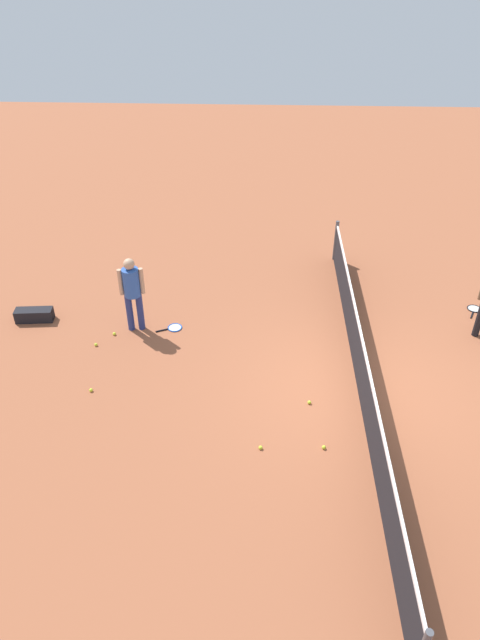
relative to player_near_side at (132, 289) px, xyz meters
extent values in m
plane|color=#9E5638|center=(1.73, 4.51, -1.01)|extent=(40.00, 40.00, 0.00)
cylinder|color=#4C4C51|center=(-3.27, 4.51, -0.47)|extent=(0.09, 0.09, 1.07)
cube|color=black|center=(1.73, 4.51, -0.55)|extent=(10.00, 0.02, 0.91)
cube|color=white|center=(1.73, 4.51, -0.07)|extent=(10.00, 0.04, 0.06)
cylinder|color=navy|center=(-0.02, 0.11, -0.58)|extent=(0.16, 0.16, 0.85)
cylinder|color=navy|center=(0.02, -0.11, -0.58)|extent=(0.16, 0.16, 0.85)
cylinder|color=#2D59B2|center=(0.00, 0.00, 0.15)|extent=(0.39, 0.39, 0.62)
cylinder|color=tan|center=(-0.03, 0.21, 0.17)|extent=(0.10, 0.10, 0.58)
cylinder|color=tan|center=(0.03, -0.21, 0.17)|extent=(0.10, 0.10, 0.58)
sphere|color=tan|center=(0.00, 0.00, 0.58)|extent=(0.26, 0.26, 0.23)
cylinder|color=black|center=(-0.08, 7.20, -0.58)|extent=(0.16, 0.16, 0.85)
torus|color=blue|center=(-0.05, 0.81, -1.00)|extent=(0.41, 0.41, 0.02)
cylinder|color=silver|center=(-0.05, 0.81, -1.00)|extent=(0.35, 0.35, 0.00)
cylinder|color=black|center=(0.06, 0.55, -0.99)|extent=(0.14, 0.27, 0.03)
torus|color=black|center=(-1.08, 7.47, -1.00)|extent=(0.42, 0.42, 0.02)
cylinder|color=silver|center=(-1.08, 7.47, -1.00)|extent=(0.36, 0.36, 0.00)
cylinder|color=black|center=(-0.82, 7.35, -0.99)|extent=(0.27, 0.15, 0.03)
sphere|color=#C6E033|center=(2.02, -0.47, -0.98)|extent=(0.07, 0.07, 0.07)
sphere|color=#C6E033|center=(3.30, 2.70, -0.98)|extent=(0.07, 0.07, 0.07)
sphere|color=#C6E033|center=(3.25, 3.75, -0.98)|extent=(0.07, 0.07, 0.07)
sphere|color=#C6E033|center=(2.18, 3.57, -0.98)|extent=(0.07, 0.07, 0.07)
sphere|color=#C6E033|center=(0.64, -0.73, -0.98)|extent=(0.07, 0.07, 0.07)
sphere|color=#C6E033|center=(0.26, -0.43, -0.98)|extent=(0.07, 0.07, 0.07)
cube|color=black|center=(-0.21, -2.29, -0.87)|extent=(0.35, 0.82, 0.28)
cylinder|color=black|center=(-0.24, -1.94, -0.87)|extent=(0.27, 0.12, 0.27)
camera|label=1|loc=(9.84, 2.65, 6.20)|focal=32.08mm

